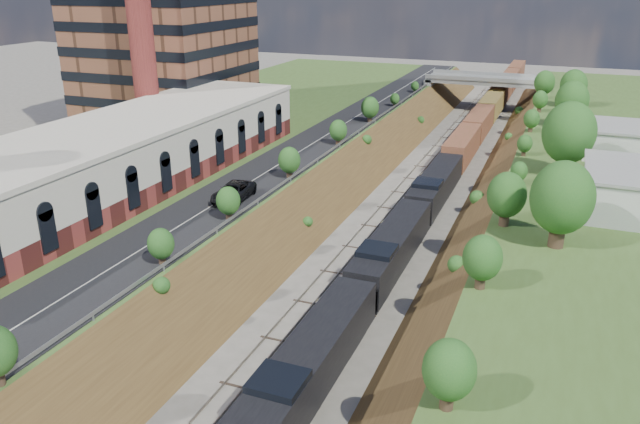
# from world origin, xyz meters

# --- Properties ---
(platform_left) EXTENTS (44.00, 180.00, 5.00)m
(platform_left) POSITION_xyz_m (-33.00, 60.00, 2.50)
(platform_left) COLOR #415B25
(platform_left) RESTS_ON ground
(embankment_left) EXTENTS (10.00, 180.00, 10.00)m
(embankment_left) POSITION_xyz_m (-11.00, 60.00, 0.00)
(embankment_left) COLOR brown
(embankment_left) RESTS_ON ground
(embankment_right) EXTENTS (10.00, 180.00, 10.00)m
(embankment_right) POSITION_xyz_m (11.00, 60.00, 0.00)
(embankment_right) COLOR brown
(embankment_right) RESTS_ON ground
(rail_left_track) EXTENTS (1.58, 180.00, 0.18)m
(rail_left_track) POSITION_xyz_m (-2.60, 60.00, 0.09)
(rail_left_track) COLOR gray
(rail_left_track) RESTS_ON ground
(rail_right_track) EXTENTS (1.58, 180.00, 0.18)m
(rail_right_track) POSITION_xyz_m (2.60, 60.00, 0.09)
(rail_right_track) COLOR gray
(rail_right_track) RESTS_ON ground
(road) EXTENTS (8.00, 180.00, 0.10)m
(road) POSITION_xyz_m (-15.50, 60.00, 5.05)
(road) COLOR black
(road) RESTS_ON platform_left
(guardrail) EXTENTS (0.10, 171.00, 0.70)m
(guardrail) POSITION_xyz_m (-11.40, 59.80, 5.55)
(guardrail) COLOR #99999E
(guardrail) RESTS_ON platform_left
(commercial_building) EXTENTS (14.30, 62.30, 7.00)m
(commercial_building) POSITION_xyz_m (-28.00, 38.00, 8.51)
(commercial_building) COLOR maroon
(commercial_building) RESTS_ON platform_left
(overpass) EXTENTS (24.50, 8.30, 7.40)m
(overpass) POSITION_xyz_m (0.00, 122.00, 4.92)
(overpass) COLOR gray
(overpass) RESTS_ON ground
(white_building_near) EXTENTS (9.00, 12.00, 4.00)m
(white_building_near) POSITION_xyz_m (23.50, 52.00, 7.00)
(white_building_near) COLOR silver
(white_building_near) RESTS_ON platform_right
(white_building_far) EXTENTS (8.00, 10.00, 3.60)m
(white_building_far) POSITION_xyz_m (23.00, 74.00, 6.80)
(white_building_far) COLOR silver
(white_building_far) RESTS_ON platform_right
(tree_right_large) EXTENTS (5.25, 5.25, 7.61)m
(tree_right_large) POSITION_xyz_m (17.00, 40.00, 9.38)
(tree_right_large) COLOR #473323
(tree_right_large) RESTS_ON platform_right
(tree_left_crest) EXTENTS (2.45, 2.45, 3.55)m
(tree_left_crest) POSITION_xyz_m (-11.80, 20.00, 7.04)
(tree_left_crest) COLOR #473323
(tree_left_crest) RESTS_ON platform_left
(freight_train) EXTENTS (3.20, 162.42, 4.74)m
(freight_train) POSITION_xyz_m (2.60, 94.31, 2.70)
(freight_train) COLOR black
(freight_train) RESTS_ON ground
(suv) EXTENTS (3.38, 6.51, 1.75)m
(suv) POSITION_xyz_m (-14.31, 40.01, 5.98)
(suv) COLOR black
(suv) RESTS_ON road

